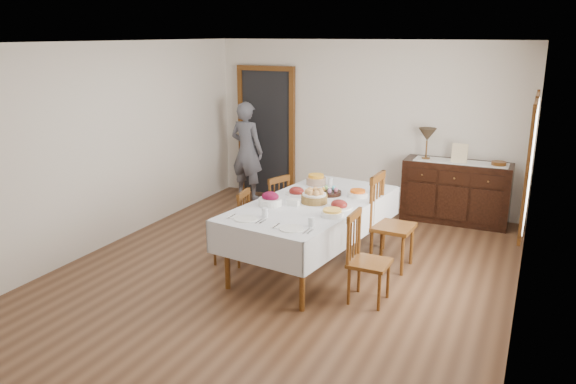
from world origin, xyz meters
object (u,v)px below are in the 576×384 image
at_px(chair_left_near, 235,226).
at_px(chair_right_near, 365,257).
at_px(table_lamp, 427,135).
at_px(dining_table, 312,210).
at_px(sideboard, 456,192).
at_px(chair_left_far, 272,209).
at_px(chair_right_far, 388,221).
at_px(person, 247,148).

height_order(chair_left_near, chair_right_near, chair_right_near).
height_order(chair_left_near, table_lamp, table_lamp).
bearing_deg(dining_table, sideboard, 70.53).
height_order(chair_left_far, table_lamp, table_lamp).
bearing_deg(chair_right_far, dining_table, 120.47).
xyz_separation_m(dining_table, chair_left_near, (-0.90, -0.25, -0.26)).
bearing_deg(chair_left_far, person, -122.75).
xyz_separation_m(dining_table, chair_right_far, (0.80, 0.41, -0.15)).
height_order(dining_table, chair_left_far, chair_left_far).
xyz_separation_m(chair_left_near, sideboard, (2.18, 2.69, -0.01)).
bearing_deg(table_lamp, sideboard, 3.94).
distance_m(chair_right_near, chair_right_far, 0.99).
bearing_deg(chair_left_far, chair_right_far, 105.70).
distance_m(chair_right_far, person, 3.42).
bearing_deg(chair_right_near, dining_table, 56.16).
xyz_separation_m(chair_left_near, chair_right_near, (1.72, -0.32, 0.02)).
relative_size(person, table_lamp, 3.77).
height_order(sideboard, table_lamp, table_lamp).
distance_m(chair_right_near, sideboard, 3.05).
bearing_deg(table_lamp, dining_table, -108.82).
bearing_deg(person, table_lamp, -169.87).
xyz_separation_m(chair_left_far, person, (-1.30, 1.71, 0.40)).
xyz_separation_m(dining_table, person, (-2.08, 2.24, 0.15)).
bearing_deg(chair_left_far, table_lamp, 159.66).
bearing_deg(chair_right_near, chair_left_near, 80.55).
relative_size(chair_left_far, sideboard, 0.62).
bearing_deg(sideboard, chair_right_near, -98.68).
bearing_deg(person, chair_left_near, 122.21).
bearing_deg(table_lamp, chair_right_near, -89.99).
distance_m(chair_right_near, table_lamp, 3.08).
relative_size(dining_table, sideboard, 1.66).
xyz_separation_m(chair_left_far, chair_right_near, (1.60, -1.10, 0.01)).
bearing_deg(chair_left_near, sideboard, 132.87).
xyz_separation_m(chair_right_far, person, (-2.88, 1.83, 0.30)).
bearing_deg(chair_left_near, table_lamp, 138.99).
bearing_deg(person, sideboard, -169.77).
distance_m(dining_table, person, 3.06).
bearing_deg(table_lamp, person, -176.74).
distance_m(chair_left_near, chair_left_far, 0.79).
distance_m(chair_left_near, chair_right_far, 1.83).
bearing_deg(dining_table, chair_left_far, 154.08).
xyz_separation_m(chair_left_far, chair_right_far, (1.57, -0.12, 0.09)).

